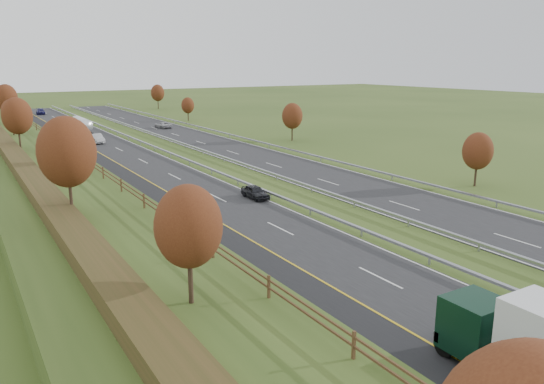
# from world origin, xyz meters

# --- Properties ---
(ground) EXTENTS (400.00, 400.00, 0.00)m
(ground) POSITION_xyz_m (8.00, 55.00, 0.00)
(ground) COLOR #33491A
(ground) RESTS_ON ground
(near_carriageway) EXTENTS (10.50, 200.00, 0.04)m
(near_carriageway) POSITION_xyz_m (0.00, 60.00, 0.02)
(near_carriageway) COLOR black
(near_carriageway) RESTS_ON ground
(far_carriageway) EXTENTS (10.50, 200.00, 0.04)m
(far_carriageway) POSITION_xyz_m (16.50, 60.00, 0.02)
(far_carriageway) COLOR black
(far_carriageway) RESTS_ON ground
(hard_shoulder) EXTENTS (3.00, 200.00, 0.04)m
(hard_shoulder) POSITION_xyz_m (-3.75, 60.00, 0.02)
(hard_shoulder) COLOR black
(hard_shoulder) RESTS_ON ground
(lane_markings) EXTENTS (26.75, 200.00, 0.01)m
(lane_markings) POSITION_xyz_m (6.40, 59.88, 0.05)
(lane_markings) COLOR silver
(lane_markings) RESTS_ON near_carriageway
(embankment_left) EXTENTS (12.00, 200.00, 2.00)m
(embankment_left) POSITION_xyz_m (-13.00, 60.00, 1.00)
(embankment_left) COLOR #33491A
(embankment_left) RESTS_ON ground
(hedge_left) EXTENTS (2.20, 180.00, 1.10)m
(hedge_left) POSITION_xyz_m (-15.00, 60.00, 2.55)
(hedge_left) COLOR #333115
(hedge_left) RESTS_ON embankment_left
(fence_left) EXTENTS (0.12, 189.06, 1.20)m
(fence_left) POSITION_xyz_m (-8.50, 59.59, 2.73)
(fence_left) COLOR #422B19
(fence_left) RESTS_ON embankment_left
(median_barrier_near) EXTENTS (0.32, 200.00, 0.71)m
(median_barrier_near) POSITION_xyz_m (5.70, 60.00, 0.61)
(median_barrier_near) COLOR #95989D
(median_barrier_near) RESTS_ON ground
(median_barrier_far) EXTENTS (0.32, 200.00, 0.71)m
(median_barrier_far) POSITION_xyz_m (10.80, 60.00, 0.61)
(median_barrier_far) COLOR #95989D
(median_barrier_far) RESTS_ON ground
(outer_barrier_far) EXTENTS (0.32, 200.00, 0.71)m
(outer_barrier_far) POSITION_xyz_m (22.30, 60.00, 0.62)
(outer_barrier_far) COLOR #95989D
(outer_barrier_far) RESTS_ON ground
(trees_left) EXTENTS (6.64, 164.30, 7.66)m
(trees_left) POSITION_xyz_m (-12.64, 56.63, 6.37)
(trees_left) COLOR #2D2116
(trees_left) RESTS_ON embankment_left
(trees_far) EXTENTS (8.45, 118.60, 7.12)m
(trees_far) POSITION_xyz_m (29.80, 89.21, 4.25)
(trees_far) COLOR #2D2116
(trees_far) RESTS_ON ground
(road_tanker) EXTENTS (2.40, 11.22, 3.46)m
(road_tanker) POSITION_xyz_m (-0.35, 90.80, 1.86)
(road_tanker) COLOR silver
(road_tanker) RESTS_ON near_carriageway
(car_dark_near) EXTENTS (1.56, 3.86, 1.32)m
(car_dark_near) POSITION_xyz_m (4.40, 32.79, 0.70)
(car_dark_near) COLOR black
(car_dark_near) RESTS_ON near_carriageway
(car_silver_mid) EXTENTS (1.76, 4.73, 1.55)m
(car_silver_mid) POSITION_xyz_m (-0.10, 79.57, 0.81)
(car_silver_mid) COLOR #A6A6AB
(car_silver_mid) RESTS_ON near_carriageway
(car_small_far) EXTENTS (2.52, 5.27, 1.48)m
(car_small_far) POSITION_xyz_m (-0.42, 139.49, 0.78)
(car_small_far) COLOR #171748
(car_small_far) RESTS_ON near_carriageway
(car_oncoming) EXTENTS (2.67, 4.88, 1.29)m
(car_oncoming) POSITION_xyz_m (16.81, 94.00, 0.69)
(car_oncoming) COLOR #AEADB2
(car_oncoming) RESTS_ON far_carriageway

